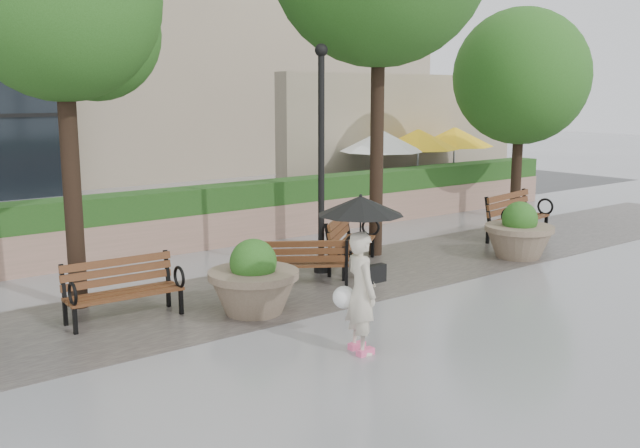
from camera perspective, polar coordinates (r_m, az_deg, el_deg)
ground at (r=10.61m, az=7.95°, el=-8.35°), size 100.00×100.00×0.00m
cobble_strip at (r=12.78m, az=-1.74°, el=-4.97°), size 28.00×3.20×0.01m
hedge_wall at (r=15.97m, az=-10.25°, el=0.41°), size 24.00×0.80×1.35m
cafe_wall at (r=23.88m, az=6.84°, el=7.01°), size 10.00×0.60×4.00m
cafe_hedge at (r=22.15m, az=9.83°, el=2.64°), size 8.00×0.50×0.90m
asphalt_street at (r=19.67m, az=-15.62°, el=0.10°), size 40.00×7.00×0.00m
bench_1 at (r=11.24m, az=-15.39°, el=-6.08°), size 1.75×0.75×0.92m
bench_2 at (r=12.76m, az=-1.40°, el=-3.82°), size 1.68×1.41×0.86m
bench_3 at (r=14.10m, az=2.55°, el=-2.26°), size 1.92×1.76×1.01m
bench_4 at (r=17.41m, az=15.53°, el=-0.14°), size 2.10×1.16×1.07m
planter_left at (r=11.16m, az=-5.33°, el=-4.85°), size 1.42×1.42×1.19m
planter_right at (r=15.41m, az=15.63°, el=-0.93°), size 1.42×1.42×1.19m
lamppost at (r=13.38m, az=0.10°, el=3.98°), size 0.28×0.28×4.28m
tree_0 at (r=11.87m, az=-19.43°, el=15.80°), size 3.16×3.01×6.27m
tree_2 at (r=20.32m, az=15.87°, el=11.00°), size 3.68×3.62×5.65m
patio_umb_white at (r=21.16m, az=4.98°, el=6.58°), size 2.50×2.50×2.30m
patio_umb_yellow_a at (r=22.20m, az=7.87°, el=6.70°), size 2.50×2.50×2.30m
patio_umb_yellow_b at (r=23.57m, az=10.72°, el=6.83°), size 2.50×2.50×2.30m
pedestrian at (r=9.33m, az=3.27°, el=-2.78°), size 1.14×1.14×2.08m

